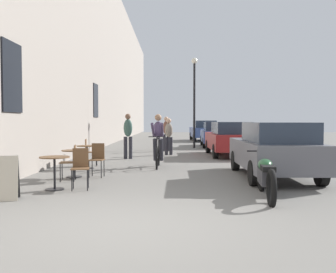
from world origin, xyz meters
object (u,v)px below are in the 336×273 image
Objects in this scene: cafe_chair_mid_toward_street at (97,157)px; cyclist_on_bicycle at (158,142)px; street_lamp at (194,91)px; parked_car_third at (216,134)px; cafe_table_mid at (74,158)px; cafe_table_far at (87,152)px; pedestrian_mid at (169,134)px; cafe_chair_far_toward_street at (89,150)px; pedestrian_near at (128,133)px; parked_car_nearest at (274,149)px; cafe_chair_near_toward_street at (80,166)px; parked_car_fourth at (204,130)px; parked_motorcycle at (266,177)px; parked_car_second at (230,138)px; pedestrian_far at (166,132)px; sandwich_board_sign at (3,178)px; cafe_chair_mid_toward_wall at (71,160)px; cafe_table_near at (55,166)px.

cyclist_on_bicycle is at bearing 54.94° from cafe_chair_mid_toward_street.
cafe_chair_mid_toward_street is at bearing -107.10° from street_lamp.
parked_car_third is (3.04, 9.37, -0.07)m from cyclist_on_bicycle.
cyclist_on_bicycle is (2.15, 2.28, 0.29)m from cafe_table_mid.
pedestrian_mid reaches higher than cafe_table_far.
cafe_chair_far_toward_street is 0.51× the size of cyclist_on_bicycle.
parked_car_nearest is (4.37, -4.88, -0.25)m from pedestrian_near.
cafe_chair_near_toward_street is 20.22m from parked_car_fourth.
parked_car_third is at bearing 59.96° from cafe_chair_far_toward_street.
cafe_chair_near_toward_street is 0.21× the size of parked_car_fourth.
parked_car_third is (1.34, 1.04, -2.36)m from street_lamp.
cafe_chair_mid_toward_street is at bearing -106.20° from pedestrian_mid.
cafe_chair_near_toward_street is 4.31m from cyclist_on_bicycle.
cafe_chair_near_toward_street is 0.42× the size of parked_motorcycle.
pedestrian_near is 0.43× the size of parked_car_second.
pedestrian_far is 11.29m from parked_motorcycle.
parked_car_fourth is (5.01, 17.99, 0.26)m from cafe_table_mid.
cafe_table_mid is 11.58m from street_lamp.
parked_car_fourth is at bearing 76.17° from cafe_chair_mid_toward_street.
sandwich_board_sign is (-1.19, -1.12, -0.10)m from cafe_chair_near_toward_street.
cafe_chair_mid_toward_wall is 2.36m from sandwich_board_sign.
cyclist_on_bicycle reaches higher than parked_car_second.
cafe_chair_mid_toward_wall is (0.03, 1.22, -0.00)m from cafe_table_near.
parked_car_nearest is at bearing -1.76° from cafe_chair_mid_toward_street.
pedestrian_far reaches higher than parked_car_second.
parked_car_nearest is (5.39, -2.52, 0.24)m from cafe_chair_far_toward_street.
pedestrian_far is at bearing 93.70° from pedestrian_mid.
pedestrian_mid is (1.59, 1.70, -0.10)m from pedestrian_near.
cafe_table_far is 0.41× the size of pedestrian_near.
cafe_table_near is at bearing -102.52° from pedestrian_far.
parked_car_second is at bearing -91.12° from parked_car_third.
cafe_chair_far_toward_street is 4.84m from pedestrian_mid.
cafe_chair_far_toward_street is at bearing 93.15° from cafe_table_mid.
cafe_chair_far_toward_street is at bearing -112.18° from pedestrian_far.
cafe_chair_far_toward_street is 0.42× the size of parked_motorcycle.
sandwich_board_sign is 11.76m from pedestrian_far.
parked_car_fourth reaches higher than cafe_chair_mid_toward_street.
cafe_chair_mid_toward_street is at bearing 73.64° from cafe_table_near.
parked_car_third is (5.18, 11.65, 0.22)m from cafe_table_mid.
cafe_chair_mid_toward_wall is at bearing 88.63° from cafe_table_near.
cafe_chair_mid_toward_wall is 0.42× the size of parked_motorcycle.
parked_car_third is (5.24, 9.84, 0.22)m from cafe_table_far.
parked_car_third reaches higher than cafe_chair_near_toward_street.
pedestrian_far reaches higher than cafe_chair_mid_toward_wall.
pedestrian_far reaches higher than cafe_chair_far_toward_street.
cafe_chair_near_toward_street is 9.05m from parked_car_second.
pedestrian_mid is at bearing -102.48° from parked_car_fourth.
cafe_table_far is at bearing 110.81° from cafe_chair_mid_toward_street.
parked_car_second reaches higher than cafe_chair_mid_toward_street.
cafe_chair_mid_toward_wall is 0.22× the size of parked_car_second.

